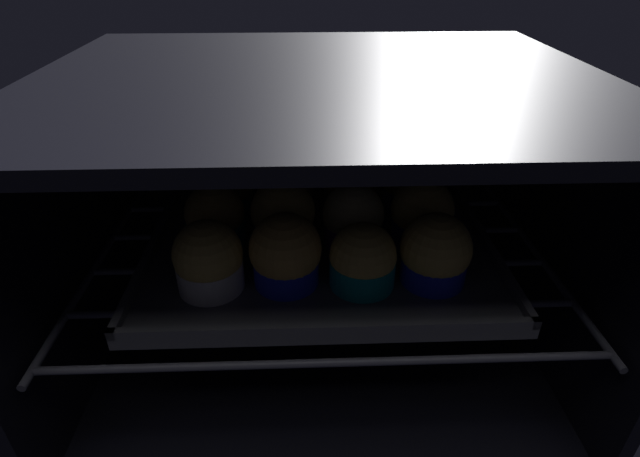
% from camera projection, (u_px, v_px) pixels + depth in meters
% --- Properties ---
extents(oven_cavity, '(0.59, 0.47, 0.37)m').
position_uv_depth(oven_cavity, '(319.00, 209.00, 0.63)').
color(oven_cavity, black).
rests_on(oven_cavity, ground).
extents(oven_rack, '(0.55, 0.42, 0.01)m').
position_uv_depth(oven_rack, '(320.00, 249.00, 0.62)').
color(oven_rack, '#42424C').
rests_on(oven_rack, oven_cavity).
extents(baking_tray, '(0.41, 0.33, 0.02)m').
position_uv_depth(baking_tray, '(320.00, 245.00, 0.60)').
color(baking_tray, '#4C4C51').
rests_on(baking_tray, oven_rack).
extents(muffin_row0_col0, '(0.07, 0.07, 0.08)m').
position_uv_depth(muffin_row0_col0, '(209.00, 260.00, 0.51)').
color(muffin_row0_col0, silver).
rests_on(muffin_row0_col0, baking_tray).
extents(muffin_row0_col1, '(0.08, 0.08, 0.08)m').
position_uv_depth(muffin_row0_col1, '(286.00, 254.00, 0.51)').
color(muffin_row0_col1, '#1928B7').
rests_on(muffin_row0_col1, baking_tray).
extents(muffin_row0_col2, '(0.07, 0.07, 0.07)m').
position_uv_depth(muffin_row0_col2, '(363.00, 260.00, 0.51)').
color(muffin_row0_col2, '#0C8C84').
rests_on(muffin_row0_col2, baking_tray).
extents(muffin_row0_col3, '(0.08, 0.08, 0.08)m').
position_uv_depth(muffin_row0_col3, '(435.00, 253.00, 0.52)').
color(muffin_row0_col3, '#1928B7').
rests_on(muffin_row0_col3, baking_tray).
extents(muffin_row1_col0, '(0.07, 0.07, 0.08)m').
position_uv_depth(muffin_row1_col0, '(215.00, 218.00, 0.58)').
color(muffin_row1_col0, '#0C8C84').
rests_on(muffin_row1_col0, baking_tray).
extents(muffin_row1_col1, '(0.08, 0.08, 0.08)m').
position_uv_depth(muffin_row1_col1, '(283.00, 216.00, 0.58)').
color(muffin_row1_col1, '#1928B7').
rests_on(muffin_row1_col1, baking_tray).
extents(muffin_row1_col2, '(0.07, 0.07, 0.08)m').
position_uv_depth(muffin_row1_col2, '(353.00, 219.00, 0.58)').
color(muffin_row1_col2, '#7A238C').
rests_on(muffin_row1_col2, baking_tray).
extents(muffin_row1_col3, '(0.08, 0.08, 0.09)m').
position_uv_depth(muffin_row1_col3, '(422.00, 214.00, 0.59)').
color(muffin_row1_col3, '#1928B7').
rests_on(muffin_row1_col3, baking_tray).
extents(muffin_row2_col0, '(0.07, 0.07, 0.08)m').
position_uv_depth(muffin_row2_col0, '(227.00, 191.00, 0.65)').
color(muffin_row2_col0, '#0C8C84').
rests_on(muffin_row2_col0, baking_tray).
extents(muffin_row2_col1, '(0.08, 0.08, 0.08)m').
position_uv_depth(muffin_row2_col1, '(286.00, 189.00, 0.65)').
color(muffin_row2_col1, '#1928B7').
rests_on(muffin_row2_col1, baking_tray).
extents(muffin_row2_col2, '(0.07, 0.07, 0.08)m').
position_uv_depth(muffin_row2_col2, '(350.00, 185.00, 0.65)').
color(muffin_row2_col2, silver).
rests_on(muffin_row2_col2, baking_tray).
extents(muffin_row2_col3, '(0.07, 0.07, 0.08)m').
position_uv_depth(muffin_row2_col3, '(409.00, 184.00, 0.66)').
color(muffin_row2_col3, '#1928B7').
rests_on(muffin_row2_col3, baking_tray).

